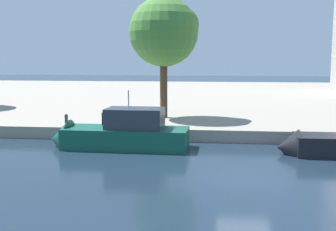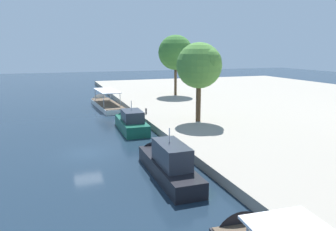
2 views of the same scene
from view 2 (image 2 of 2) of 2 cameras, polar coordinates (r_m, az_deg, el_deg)
ground_plane at (r=30.09m, az=-14.17°, el=-6.51°), size 220.00×220.00×0.00m
tour_boat_0 at (r=53.50m, az=-11.01°, el=1.82°), size 13.63×3.86×4.16m
motor_yacht_1 at (r=37.73m, az=-6.70°, el=-1.41°), size 8.56×2.79×4.34m
motor_yacht_2 at (r=24.18m, az=-0.26°, el=-8.67°), size 9.87×2.27×4.41m
mooring_bollard_0 at (r=42.46m, az=-3.93°, el=0.83°), size 0.24×0.24×0.80m
tree_0 at (r=59.89m, az=1.37°, el=11.13°), size 6.37×6.37×11.05m
tree_2 at (r=37.40m, az=5.67°, el=8.98°), size 5.32×5.30×9.24m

